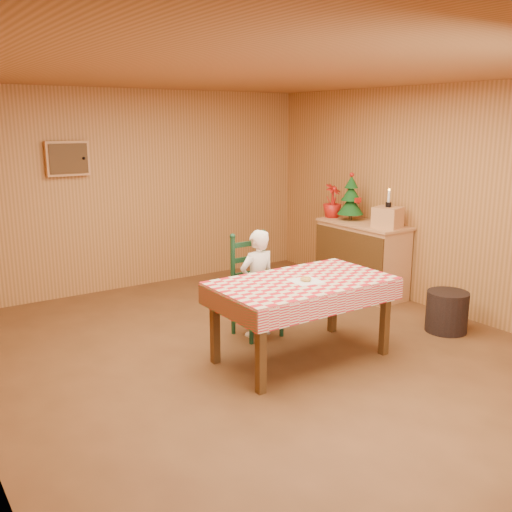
# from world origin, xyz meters

# --- Properties ---
(ground) EXTENTS (6.00, 6.00, 0.00)m
(ground) POSITION_xyz_m (0.00, 0.00, 0.00)
(ground) COLOR brown
(ground) RESTS_ON ground
(cabin_walls) EXTENTS (5.10, 6.05, 2.65)m
(cabin_walls) POSITION_xyz_m (-0.00, 0.53, 1.83)
(cabin_walls) COLOR #B77D42
(cabin_walls) RESTS_ON ground
(dining_table) EXTENTS (1.66, 0.96, 0.77)m
(dining_table) POSITION_xyz_m (0.24, -0.20, 0.69)
(dining_table) COLOR #4E3115
(dining_table) RESTS_ON ground
(ladder_chair) EXTENTS (0.44, 0.40, 1.08)m
(ladder_chair) POSITION_xyz_m (0.24, 0.59, 0.50)
(ladder_chair) COLOR #10311A
(ladder_chair) RESTS_ON ground
(seated_child) EXTENTS (0.41, 0.27, 1.12)m
(seated_child) POSITION_xyz_m (0.24, 0.53, 0.56)
(seated_child) COLOR white
(seated_child) RESTS_ON ground
(napkin) EXTENTS (0.28, 0.28, 0.00)m
(napkin) POSITION_xyz_m (0.24, -0.25, 0.77)
(napkin) COLOR white
(napkin) RESTS_ON dining_table
(donut) EXTENTS (0.12, 0.12, 0.04)m
(donut) POSITION_xyz_m (0.24, -0.25, 0.79)
(donut) COLOR gold
(donut) RESTS_ON napkin
(shelf_unit) EXTENTS (0.54, 1.24, 0.93)m
(shelf_unit) POSITION_xyz_m (2.21, 1.02, 0.47)
(shelf_unit) COLOR tan
(shelf_unit) RESTS_ON ground
(crate) EXTENTS (0.38, 0.38, 0.25)m
(crate) POSITION_xyz_m (2.22, 0.62, 1.06)
(crate) COLOR tan
(crate) RESTS_ON shelf_unit
(christmas_tree) EXTENTS (0.34, 0.34, 0.62)m
(christmas_tree) POSITION_xyz_m (2.22, 1.27, 1.21)
(christmas_tree) COLOR #4E3115
(christmas_tree) RESTS_ON shelf_unit
(flower_arrangement) EXTENTS (0.31, 0.31, 0.45)m
(flower_arrangement) POSITION_xyz_m (2.17, 1.57, 1.15)
(flower_arrangement) COLOR #AF1710
(flower_arrangement) RESTS_ON shelf_unit
(candle_set) EXTENTS (0.07, 0.07, 0.22)m
(candle_set) POSITION_xyz_m (2.22, 0.62, 1.24)
(candle_set) COLOR black
(candle_set) RESTS_ON crate
(storage_bin) EXTENTS (0.52, 0.52, 0.44)m
(storage_bin) POSITION_xyz_m (1.97, -0.51, 0.22)
(storage_bin) COLOR black
(storage_bin) RESTS_ON ground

